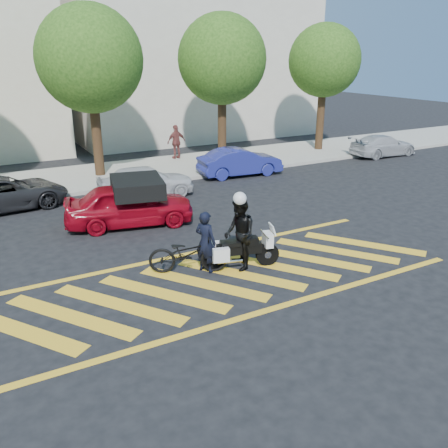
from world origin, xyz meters
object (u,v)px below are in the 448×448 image
bicycle (188,253)px  parked_far_right (383,146)px  red_convertible (129,204)px  police_motorcycle (240,250)px  parked_mid_left (5,193)px  parked_right (240,162)px  officer_bike (206,242)px  officer_moto (239,234)px  parked_mid_right (145,181)px

bicycle → parked_far_right: size_ratio=0.51×
red_convertible → bicycle: bearing=-165.7°
police_motorcycle → red_convertible: (-1.51, 4.73, 0.21)m
parked_mid_left → parked_right: 10.27m
police_motorcycle → parked_mid_left: bearing=135.9°
officer_bike → parked_far_right: size_ratio=0.42×
bicycle → parked_mid_left: size_ratio=0.46×
officer_moto → parked_right: size_ratio=0.50×
officer_bike → bicycle: 0.56m
police_motorcycle → red_convertible: 4.97m
officer_bike → parked_far_right: bearing=-90.0°
officer_bike → parked_right: (6.14, 8.56, -0.19)m
bicycle → red_convertible: bearing=27.9°
parked_mid_left → parked_far_right: size_ratio=1.10×
police_motorcycle → parked_far_right: size_ratio=0.52×
police_motorcycle → parked_far_right: (14.61, 8.82, 0.07)m
bicycle → parked_mid_right: size_ratio=0.54×
parked_mid_left → parked_right: bearing=-94.9°
police_motorcycle → red_convertible: bearing=123.3°
officer_bike → parked_right: bearing=-64.6°
officer_moto → red_convertible: (-1.49, 4.74, -0.27)m
police_motorcycle → red_convertible: red_convertible is taller
police_motorcycle → parked_mid_left: size_ratio=0.47×
bicycle → officer_moto: 1.46m
police_motorcycle → parked_right: 10.27m
parked_mid_left → parked_mid_right: 5.22m
officer_bike → parked_far_right: (15.50, 8.56, -0.25)m
police_motorcycle → parked_right: parked_right is taller
parked_mid_left → parked_mid_right: size_ratio=1.16×
officer_moto → parked_far_right: (14.62, 8.83, -0.40)m
officer_bike → red_convertible: 4.51m
officer_moto → parked_far_right: bearing=136.7°
officer_bike → parked_right: size_ratio=0.42×
bicycle → police_motorcycle: size_ratio=0.98×
police_motorcycle → officer_moto: 0.47m
parked_far_right → officer_bike: bearing=120.6°
bicycle → parked_mid_left: 8.97m
red_convertible → parked_right: (6.76, 4.09, -0.07)m
police_motorcycle → parked_far_right: bearing=46.7°
officer_moto → red_convertible: officer_moto is taller
parked_mid_right → officer_moto: bearing=-177.4°
police_motorcycle → parked_mid_left: (-5.02, 8.60, 0.10)m
bicycle → officer_moto: (1.32, -0.43, 0.45)m
parked_mid_right → parked_right: size_ratio=0.97×
bicycle → parked_right: 10.68m
police_motorcycle → parked_mid_left: 9.96m
officer_bike → bicycle: (-0.45, 0.16, -0.30)m
parked_right → officer_bike: bearing=149.8°
parked_mid_right → parked_mid_left: bearing=82.7°
officer_bike → bicycle: officer_bike is taller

